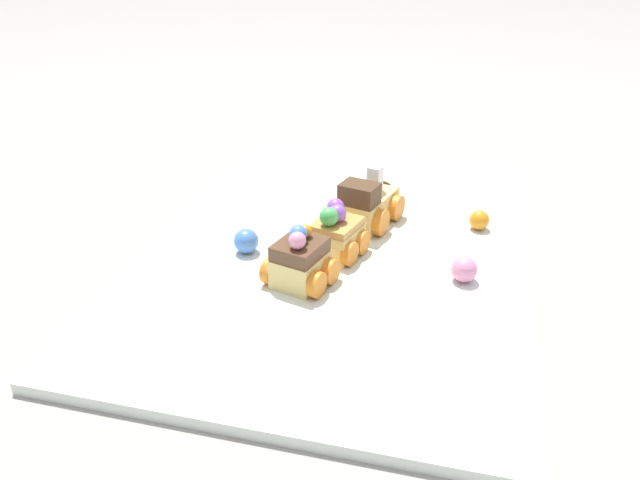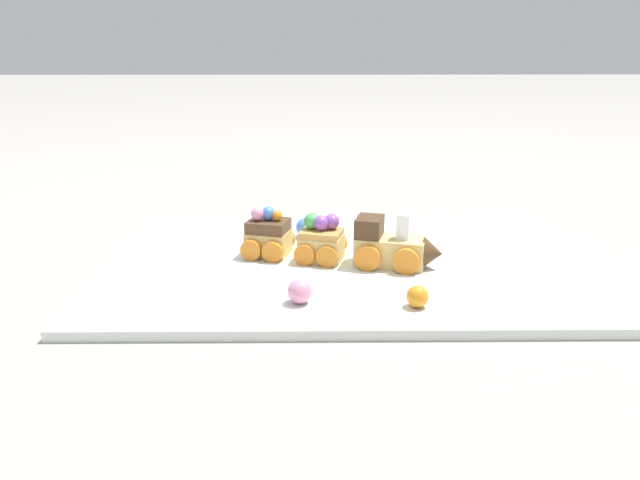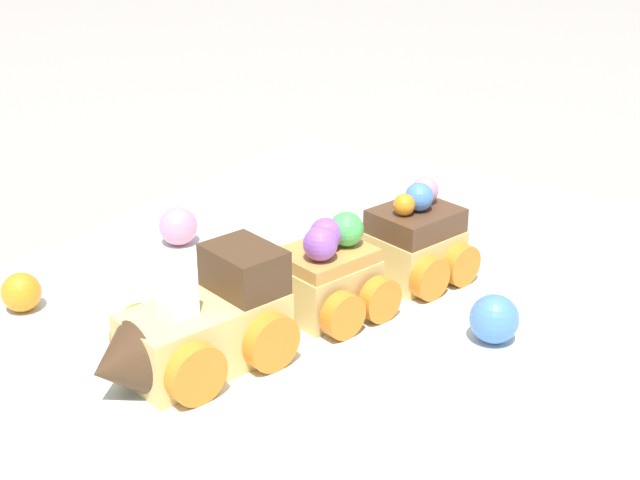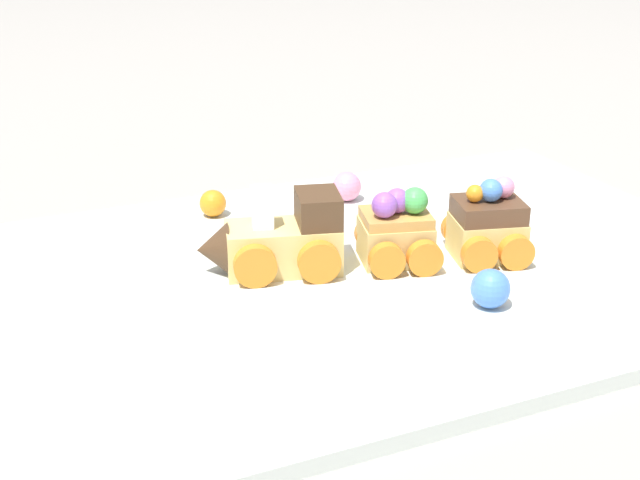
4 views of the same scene
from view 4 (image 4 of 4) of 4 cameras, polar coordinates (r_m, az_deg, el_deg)
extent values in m
plane|color=gray|center=(0.72, 2.66, -2.55)|extent=(10.00, 10.00, 0.00)
cube|color=silver|center=(0.72, 2.67, -2.12)|extent=(0.63, 0.43, 0.01)
cube|color=#E5C675|center=(0.70, -2.38, -0.49)|extent=(0.10, 0.07, 0.04)
cube|color=#4C331E|center=(0.69, -0.11, 2.03)|extent=(0.04, 0.05, 0.03)
cone|color=#4C331E|center=(0.70, -6.87, -0.60)|extent=(0.03, 0.05, 0.04)
cube|color=white|center=(0.69, -3.70, 1.48)|extent=(0.02, 0.02, 0.02)
cube|color=white|center=(0.69, -3.73, 2.75)|extent=(0.02, 0.02, 0.02)
cylinder|color=orange|center=(0.73, -4.56, 0.10)|extent=(0.03, 0.02, 0.03)
cylinder|color=orange|center=(0.68, -4.16, -1.69)|extent=(0.03, 0.02, 0.03)
cylinder|color=orange|center=(0.73, -0.73, 0.33)|extent=(0.03, 0.02, 0.03)
cylinder|color=orange|center=(0.68, -0.05, -1.43)|extent=(0.03, 0.02, 0.03)
cube|color=#E5C675|center=(0.72, 4.98, -0.20)|extent=(0.07, 0.06, 0.03)
cube|color=#CC9347|center=(0.71, 5.04, 1.34)|extent=(0.06, 0.06, 0.01)
sphere|color=#4CBC56|center=(0.71, 6.09, 2.53)|extent=(0.03, 0.03, 0.02)
sphere|color=#9956C6|center=(0.71, 5.04, 2.47)|extent=(0.02, 0.02, 0.02)
sphere|color=#9956C6|center=(0.70, 4.15, 2.25)|extent=(0.03, 0.03, 0.02)
cylinder|color=orange|center=(0.74, 3.33, 0.39)|extent=(0.03, 0.02, 0.03)
cylinder|color=orange|center=(0.69, 4.30, -1.33)|extent=(0.03, 0.02, 0.03)
cylinder|color=orange|center=(0.75, 5.61, 0.53)|extent=(0.03, 0.02, 0.03)
cylinder|color=orange|center=(0.70, 6.73, -1.17)|extent=(0.03, 0.02, 0.03)
cube|color=#E5C675|center=(0.74, 10.61, 0.16)|extent=(0.07, 0.06, 0.03)
cube|color=brown|center=(0.73, 10.74, 1.92)|extent=(0.06, 0.06, 0.02)
sphere|color=pink|center=(0.73, 11.67, 3.34)|extent=(0.02, 0.02, 0.02)
sphere|color=#4C84E0|center=(0.72, 10.89, 3.15)|extent=(0.02, 0.02, 0.02)
sphere|color=orange|center=(0.72, 9.89, 2.96)|extent=(0.02, 0.02, 0.01)
cylinder|color=orange|center=(0.76, 8.84, 0.72)|extent=(0.03, 0.02, 0.03)
cylinder|color=orange|center=(0.71, 10.16, -0.94)|extent=(0.03, 0.02, 0.03)
cylinder|color=orange|center=(0.77, 11.00, 0.84)|extent=(0.03, 0.02, 0.03)
cylinder|color=orange|center=(0.72, 12.45, -0.78)|extent=(0.03, 0.02, 0.03)
sphere|color=#4C84E0|center=(0.66, 10.85, -3.07)|extent=(0.03, 0.03, 0.03)
sphere|color=pink|center=(0.85, 1.73, 3.44)|extent=(0.03, 0.03, 0.03)
sphere|color=orange|center=(0.82, -6.87, 2.35)|extent=(0.02, 0.02, 0.02)
camera|label=1|loc=(1.19, 31.18, 22.29)|focal=35.00mm
camera|label=2|loc=(1.41, -11.11, 21.65)|focal=35.00mm
camera|label=3|loc=(0.32, -39.84, 12.17)|focal=50.00mm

